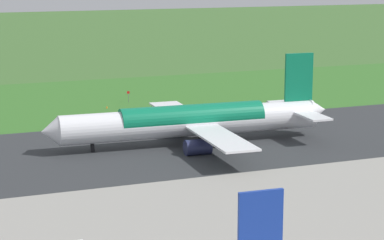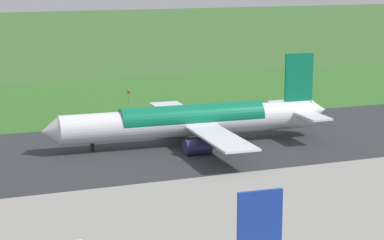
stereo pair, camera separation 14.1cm
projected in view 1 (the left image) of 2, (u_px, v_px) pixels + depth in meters
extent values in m
plane|color=#3D662D|center=(263.00, 138.00, 140.59)|extent=(800.00, 800.00, 0.00)
cube|color=#2D3033|center=(263.00, 137.00, 140.59)|extent=(600.00, 41.07, 0.06)
cube|color=#346B27|center=(184.00, 100.00, 179.02)|extent=(600.00, 80.00, 0.04)
cylinder|color=white|center=(192.00, 122.00, 134.57)|extent=(48.20, 7.53, 5.20)
cone|color=white|center=(50.00, 132.00, 126.61)|extent=(3.24, 5.08, 4.94)
cone|color=white|center=(317.00, 110.00, 142.32)|extent=(3.71, 4.58, 4.42)
cube|color=#0C724C|center=(299.00, 77.00, 139.71)|extent=(5.62, 0.77, 9.00)
cube|color=white|center=(311.00, 116.00, 135.90)|extent=(4.43, 9.18, 0.36)
cube|color=white|center=(285.00, 105.00, 146.10)|extent=(4.43, 9.18, 0.36)
cube|color=white|center=(219.00, 136.00, 124.76)|extent=(7.06, 22.27, 0.35)
cube|color=white|center=(179.00, 112.00, 145.17)|extent=(7.06, 22.27, 0.35)
cylinder|color=#23284C|center=(198.00, 147.00, 127.73)|extent=(4.63, 3.02, 2.80)
cylinder|color=#23284C|center=(172.00, 129.00, 141.65)|extent=(4.63, 3.02, 2.80)
cylinder|color=black|center=(92.00, 143.00, 129.38)|extent=(0.70, 0.70, 3.42)
cylinder|color=black|center=(215.00, 139.00, 132.30)|extent=(0.70, 0.70, 3.42)
cylinder|color=black|center=(200.00, 129.00, 139.73)|extent=(0.70, 0.70, 3.42)
cylinder|color=#0C724C|center=(192.00, 119.00, 134.46)|extent=(26.62, 6.50, 5.23)
cube|color=#19389E|center=(260.00, 227.00, 67.41)|extent=(4.33, 0.59, 6.93)
cylinder|color=slate|center=(128.00, 98.00, 176.14)|extent=(0.10, 0.10, 2.12)
cube|color=red|center=(128.00, 92.00, 175.89)|extent=(0.60, 0.04, 0.60)
cone|color=orange|center=(107.00, 107.00, 169.09)|extent=(0.40, 0.40, 0.55)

